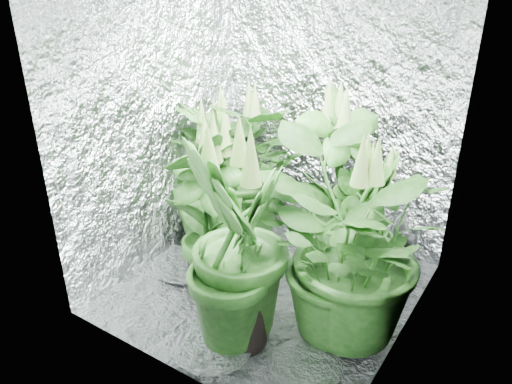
{
  "coord_description": "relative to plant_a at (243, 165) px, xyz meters",
  "views": [
    {
      "loc": [
        1.29,
        -2.1,
        1.82
      ],
      "look_at": [
        -0.08,
        0.0,
        0.62
      ],
      "focal_mm": 35.0,
      "sensor_mm": 36.0,
      "label": 1
    }
  ],
  "objects": [
    {
      "name": "plant_e",
      "position": [
        1.05,
        -0.63,
        0.02
      ],
      "size": [
        1.24,
        1.24,
        1.13
      ],
      "rotation": [
        0.0,
        0.0,
        3.58
      ],
      "color": "black",
      "rests_on": "ground"
    },
    {
      "name": "circulation_fan",
      "position": [
        1.09,
        0.14,
        -0.36
      ],
      "size": [
        0.15,
        0.33,
        0.38
      ],
      "rotation": [
        0.0,
        0.0,
        -0.04
      ],
      "color": "black",
      "rests_on": "ground"
    },
    {
      "name": "plant_c",
      "position": [
        0.92,
        -0.11,
        -0.11
      ],
      "size": [
        0.54,
        0.54,
        0.9
      ],
      "rotation": [
        0.0,
        0.0,
        1.34
      ],
      "color": "black",
      "rests_on": "ground"
    },
    {
      "name": "plant_d",
      "position": [
        -0.1,
        -0.23,
        -0.04
      ],
      "size": [
        0.75,
        0.75,
        1.04
      ],
      "rotation": [
        0.0,
        0.0,
        2.3
      ],
      "color": "black",
      "rests_on": "ground"
    },
    {
      "name": "walls",
      "position": [
        0.5,
        -0.48,
        0.48
      ],
      "size": [
        1.62,
        1.62,
        2.0
      ],
      "color": "white",
      "rests_on": "ground"
    },
    {
      "name": "plant_b",
      "position": [
        0.71,
        0.0,
        0.04
      ],
      "size": [
        0.79,
        0.79,
        1.19
      ],
      "rotation": [
        0.0,
        0.0,
        1.03
      ],
      "color": "black",
      "rests_on": "ground"
    },
    {
      "name": "plant_g",
      "position": [
        0.61,
        -0.94,
        0.04
      ],
      "size": [
        0.8,
        0.8,
        1.2
      ],
      "rotation": [
        0.0,
        0.0,
        5.14
      ],
      "color": "black",
      "rests_on": "ground"
    },
    {
      "name": "plant_label",
      "position": [
        0.68,
        -0.97,
        -0.22
      ],
      "size": [
        0.05,
        0.05,
        0.08
      ],
      "primitive_type": "cube",
      "rotation": [
        -0.21,
        0.0,
        0.73
      ],
      "color": "white",
      "rests_on": "plant_g"
    },
    {
      "name": "plant_a",
      "position": [
        0.0,
        0.0,
        0.0
      ],
      "size": [
        1.07,
        1.07,
        1.09
      ],
      "rotation": [
        0.0,
        0.0,
        0.22
      ],
      "color": "black",
      "rests_on": "ground"
    },
    {
      "name": "ground",
      "position": [
        0.5,
        -0.48,
        -0.52
      ],
      "size": [
        1.6,
        1.6,
        0.0
      ],
      "primitive_type": "plane",
      "color": "white",
      "rests_on": "ground"
    },
    {
      "name": "plant_f",
      "position": [
        0.19,
        -0.62,
        -0.02
      ],
      "size": [
        0.68,
        0.68,
        1.08
      ],
      "rotation": [
        0.0,
        0.0,
        4.29
      ],
      "color": "black",
      "rests_on": "ground"
    }
  ]
}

